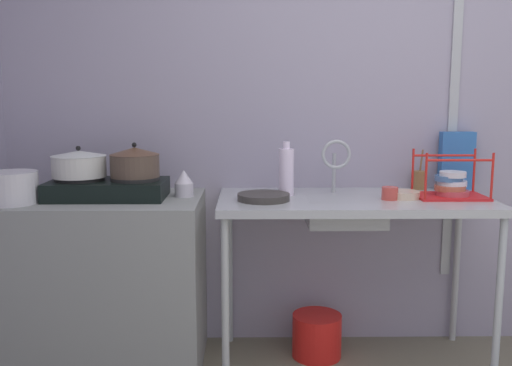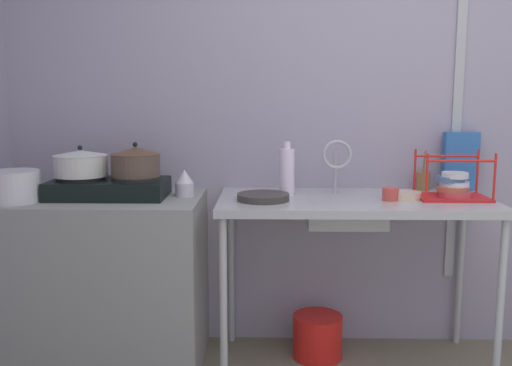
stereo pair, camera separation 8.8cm
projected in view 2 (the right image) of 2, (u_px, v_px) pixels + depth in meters
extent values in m
cube|color=#9C95AA|center=(388.00, 117.00, 3.11)|extent=(4.97, 0.10, 2.54)
cube|color=#AAAEB2|center=(458.00, 94.00, 3.02)|extent=(0.05, 0.01, 2.03)
cube|color=gray|center=(104.00, 281.00, 2.90)|extent=(1.01, 0.63, 0.88)
cube|color=#AAAEB2|center=(355.00, 202.00, 2.81)|extent=(1.36, 0.63, 0.04)
cylinder|color=#AAB0B0|center=(223.00, 305.00, 2.62)|extent=(0.04, 0.04, 0.84)
cylinder|color=#A9B2B9|center=(500.00, 307.00, 2.60)|extent=(0.04, 0.04, 0.84)
cylinder|color=#A6B2B6|center=(231.00, 270.00, 3.16)|extent=(0.04, 0.04, 0.84)
cylinder|color=#A9ACAD|center=(460.00, 271.00, 3.14)|extent=(0.04, 0.04, 0.84)
cube|color=black|center=(109.00, 189.00, 2.83)|extent=(0.57, 0.32, 0.09)
cylinder|color=black|center=(81.00, 178.00, 2.82)|extent=(0.24, 0.24, 0.02)
cylinder|color=black|center=(136.00, 178.00, 2.82)|extent=(0.24, 0.24, 0.02)
cylinder|color=silver|center=(81.00, 166.00, 2.81)|extent=(0.26, 0.26, 0.11)
cone|color=silver|center=(80.00, 153.00, 2.80)|extent=(0.27, 0.27, 0.03)
sphere|color=black|center=(80.00, 148.00, 2.80)|extent=(0.02, 0.02, 0.02)
cylinder|color=#4F3F33|center=(136.00, 165.00, 2.81)|extent=(0.24, 0.24, 0.11)
cone|color=brown|center=(135.00, 150.00, 2.80)|extent=(0.25, 0.25, 0.04)
sphere|color=black|center=(135.00, 145.00, 2.79)|extent=(0.02, 0.02, 0.02)
cylinder|color=silver|center=(14.00, 186.00, 2.70)|extent=(0.25, 0.25, 0.15)
cylinder|color=silver|center=(185.00, 189.00, 2.86)|extent=(0.10, 0.10, 0.07)
cone|color=silver|center=(184.00, 176.00, 2.85)|extent=(0.09, 0.09, 0.07)
cube|color=#AAAEB2|center=(345.00, 212.00, 2.80)|extent=(0.38, 0.28, 0.13)
cylinder|color=#AAAEB2|center=(335.00, 173.00, 2.95)|extent=(0.02, 0.02, 0.21)
torus|color=#AAAEB2|center=(337.00, 155.00, 2.87)|extent=(0.15, 0.02, 0.15)
cylinder|color=#383431|center=(263.00, 197.00, 2.75)|extent=(0.26, 0.26, 0.03)
cylinder|color=red|center=(427.00, 178.00, 2.68)|extent=(0.01, 0.01, 0.24)
cylinder|color=red|center=(495.00, 178.00, 2.67)|extent=(0.01, 0.01, 0.24)
cylinder|color=red|center=(415.00, 172.00, 2.90)|extent=(0.01, 0.01, 0.24)
cylinder|color=red|center=(477.00, 172.00, 2.89)|extent=(0.01, 0.01, 0.24)
cylinder|color=red|center=(462.00, 161.00, 2.66)|extent=(0.32, 0.01, 0.01)
cylinder|color=red|center=(447.00, 156.00, 2.88)|extent=(0.32, 0.01, 0.01)
cube|color=red|center=(452.00, 197.00, 2.80)|extent=(0.34, 0.24, 0.01)
cylinder|color=#C34750|center=(455.00, 194.00, 2.79)|extent=(0.16, 0.16, 0.03)
cylinder|color=#B5593E|center=(452.00, 189.00, 2.79)|extent=(0.15, 0.15, 0.03)
cylinder|color=white|center=(454.00, 184.00, 2.80)|extent=(0.14, 0.14, 0.03)
cylinder|color=teal|center=(451.00, 179.00, 2.79)|extent=(0.14, 0.14, 0.03)
cylinder|color=silver|center=(455.00, 175.00, 2.78)|extent=(0.13, 0.13, 0.03)
cylinder|color=#C9463D|center=(390.00, 194.00, 2.75)|extent=(0.08, 0.08, 0.06)
cylinder|color=beige|center=(405.00, 195.00, 2.79)|extent=(0.16, 0.16, 0.04)
cylinder|color=white|center=(287.00, 172.00, 2.88)|extent=(0.08, 0.08, 0.24)
cylinder|color=white|center=(287.00, 145.00, 2.86)|extent=(0.04, 0.04, 0.04)
cube|color=#2F68B3|center=(460.00, 161.00, 3.03)|extent=(0.18, 0.07, 0.31)
cylinder|color=olive|center=(423.00, 181.00, 3.05)|extent=(0.07, 0.07, 0.10)
cylinder|color=olive|center=(424.00, 167.00, 3.04)|extent=(0.02, 0.05, 0.19)
cylinder|color=red|center=(317.00, 336.00, 3.01)|extent=(0.26, 0.26, 0.23)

